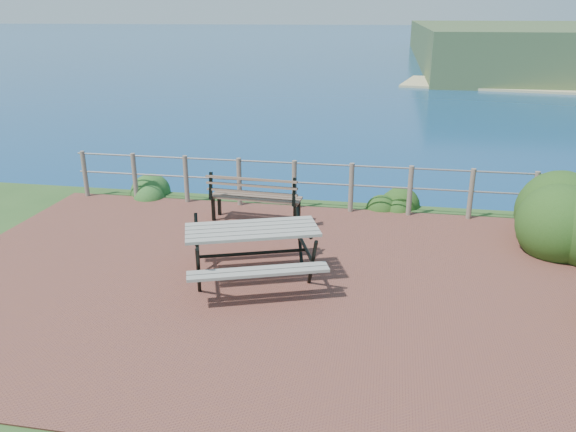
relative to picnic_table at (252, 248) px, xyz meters
name	(u,v)px	position (x,y,z in m)	size (l,w,h in m)	color
ground	(257,281)	(0.06, -0.03, -0.52)	(10.00, 7.00, 0.12)	brown
ocean	(390,24)	(0.06, 199.97, -0.52)	(1200.00, 1200.00, 0.00)	#155B83
safety_railing	(294,182)	(0.06, 3.32, 0.05)	(9.40, 0.10, 1.00)	#6B5B4C
picnic_table	(252,248)	(0.00, 0.00, 0.00)	(2.09, 1.60, 0.82)	gray
park_bench	(256,190)	(-0.53, 2.44, 0.13)	(1.77, 0.54, 0.98)	brown
shrub_right_edge	(567,225)	(5.34, 3.34, -0.52)	(0.97, 0.97, 1.39)	#254916
shrub_lip_west	(149,195)	(-3.28, 3.69, -0.52)	(0.85, 0.85, 0.62)	#21541F
shrub_lip_east	(390,206)	(2.00, 3.84, -0.52)	(0.84, 0.84, 0.61)	#254916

